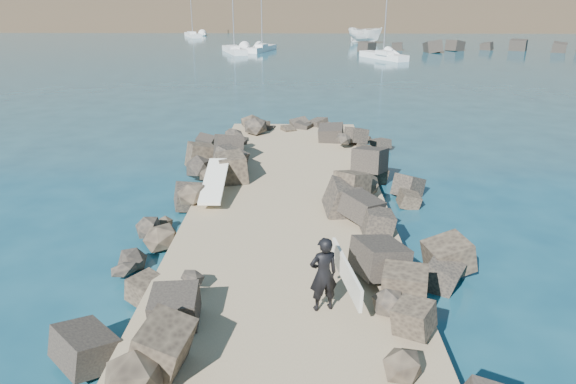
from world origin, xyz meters
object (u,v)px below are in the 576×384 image
surfer_with_board (327,274)px  sailboat_a (234,50)px  boat_imported (365,35)px  surfboard_resting (215,184)px

surfer_with_board → sailboat_a: (-8.95, 57.56, -1.06)m
surfer_with_board → sailboat_a: 58.26m
surfer_with_board → sailboat_a: sailboat_a is taller
boat_imported → surfer_with_board: bearing=-144.1°
surfer_with_board → sailboat_a: size_ratio=0.22×
sailboat_a → surfer_with_board: bearing=-81.2°
surfboard_resting → sailboat_a: (-5.71, 51.35, -0.70)m
boat_imported → surfer_with_board: (-9.30, -73.47, 0.21)m
boat_imported → sailboat_a: bearing=174.2°
surfboard_resting → surfer_with_board: size_ratio=1.37×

